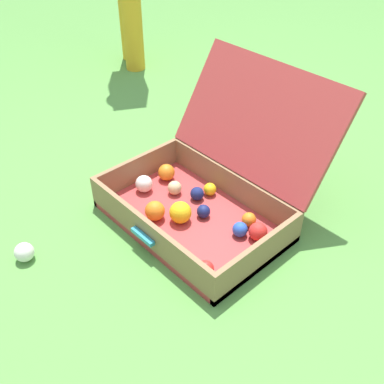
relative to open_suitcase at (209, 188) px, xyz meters
The scene contains 3 objects.
ground_plane 0.16m from the open_suitcase, 45.14° to the right, with size 16.00×16.00×0.00m, color #569342.
open_suitcase is the anchor object (origin of this frame).
stray_ball_on_grass 0.70m from the open_suitcase, 110.89° to the right, with size 0.07×0.07×0.07m, color white.
Camera 1 is at (0.87, -0.89, 1.15)m, focal length 42.00 mm.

